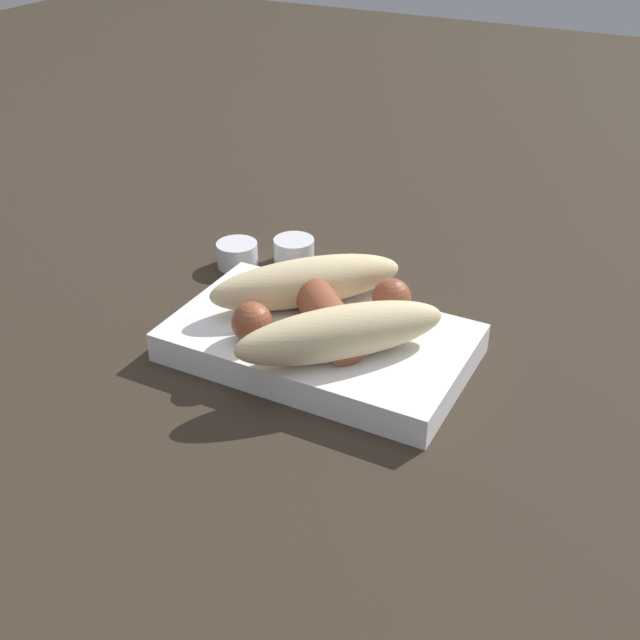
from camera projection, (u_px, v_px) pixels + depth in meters
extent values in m
plane|color=#33281E|center=(320.00, 356.00, 0.73)|extent=(3.00, 3.00, 0.00)
cube|color=white|center=(320.00, 343.00, 0.72)|extent=(0.27, 0.16, 0.03)
ellipsoid|color=beige|center=(307.00, 282.00, 0.74)|extent=(0.16, 0.17, 0.05)
ellipsoid|color=beige|center=(341.00, 333.00, 0.67)|extent=(0.16, 0.17, 0.05)
cylinder|color=brown|center=(323.00, 310.00, 0.71)|extent=(0.12, 0.12, 0.04)
sphere|color=brown|center=(252.00, 322.00, 0.69)|extent=(0.04, 0.04, 0.04)
sphere|color=brown|center=(392.00, 298.00, 0.73)|extent=(0.04, 0.04, 0.04)
cylinder|color=orange|center=(298.00, 285.00, 0.78)|extent=(0.03, 0.03, 0.00)
cylinder|color=#F99E4C|center=(287.00, 288.00, 0.77)|extent=(0.03, 0.03, 0.00)
cylinder|color=orange|center=(291.00, 289.00, 0.78)|extent=(0.04, 0.04, 0.00)
cylinder|color=orange|center=(273.00, 283.00, 0.78)|extent=(0.03, 0.03, 0.00)
torus|color=silver|center=(264.00, 296.00, 0.76)|extent=(0.04, 0.04, 0.00)
torus|color=silver|center=(250.00, 283.00, 0.78)|extent=(0.04, 0.04, 0.01)
cylinder|color=white|center=(294.00, 251.00, 0.88)|extent=(0.04, 0.04, 0.03)
cylinder|color=maroon|center=(294.00, 257.00, 0.89)|extent=(0.04, 0.04, 0.01)
cylinder|color=white|center=(237.00, 254.00, 0.87)|extent=(0.04, 0.04, 0.03)
cylinder|color=maroon|center=(238.00, 261.00, 0.88)|extent=(0.04, 0.04, 0.01)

